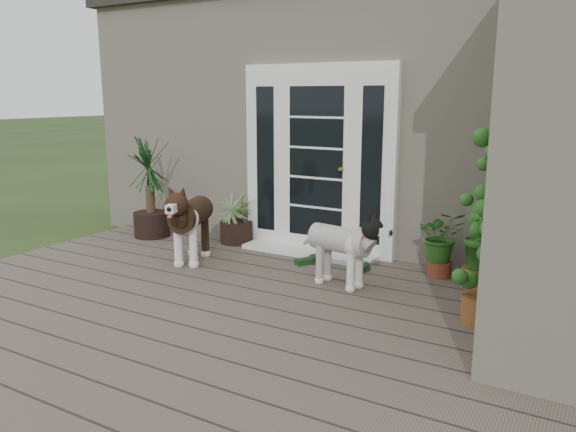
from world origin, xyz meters
The scene contains 14 objects.
deck centered at (0.00, 0.40, 0.06)m, with size 6.20×4.60×0.12m, color #6B5B4C.
house_main centered at (0.00, 4.65, 1.55)m, with size 7.40×4.00×3.10m, color #665E54.
door_unit centered at (-0.20, 2.60, 1.19)m, with size 1.90×0.14×2.15m, color white.
door_step centered at (-0.20, 2.40, 0.14)m, with size 1.60×0.40×0.05m, color white.
brindle_dog centered at (-1.17, 1.49, 0.51)m, with size 0.40×0.93×0.78m, color #312112, non-canonical shape.
white_dog centered at (0.57, 1.57, 0.45)m, with size 0.34×0.80×0.66m, color silver, non-canonical shape.
spider_plant centered at (-1.22, 2.40, 0.47)m, with size 0.66×0.66×0.71m, color #6F8D57, non-canonical shape.
yucca centered at (-2.36, 2.11, 0.75)m, with size 0.87×0.87×1.26m, color black, non-canonical shape.
herb_a centered at (1.33, 2.34, 0.43)m, with size 0.48×0.48×0.61m, color #17521D.
herb_b centered at (1.69, 2.31, 0.42)m, with size 0.40×0.40×0.60m, color #164E16.
herb_c centered at (2.23, 2.40, 0.38)m, with size 0.34×0.34×0.52m, color #235618.
sapling centered at (1.96, 1.30, 0.98)m, with size 0.51×0.51×1.72m, color #19571C, non-canonical shape.
clog_left centered at (0.59, 2.07, 0.16)m, with size 0.12×0.26×0.08m, color #173A1A, non-canonical shape.
clog_right centered at (-0.03, 2.03, 0.16)m, with size 0.13×0.29×0.09m, color #163716, non-canonical shape.
Camera 1 is at (2.74, -3.16, 1.92)m, focal length 35.15 mm.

